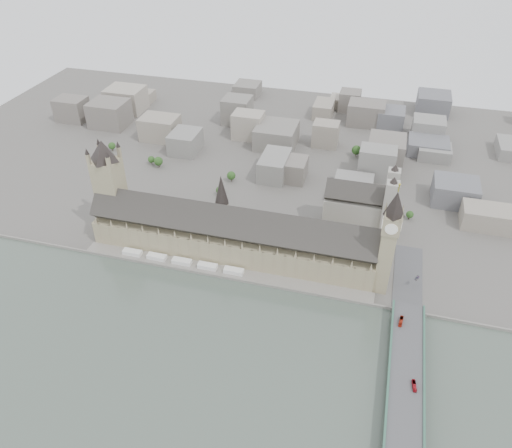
% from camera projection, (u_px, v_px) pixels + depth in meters
% --- Properties ---
extents(ground, '(900.00, 900.00, 0.00)m').
position_uv_depth(ground, '(226.00, 267.00, 457.64)').
color(ground, '#595651').
rests_on(ground, ground).
extents(river_thames, '(600.00, 600.00, 0.00)m').
position_uv_depth(river_thames, '(148.00, 426.00, 328.77)').
color(river_thames, '#3F4A42').
rests_on(river_thames, ground).
extents(embankment_wall, '(600.00, 1.50, 3.00)m').
position_uv_depth(embankment_wall, '(220.00, 277.00, 445.05)').
color(embankment_wall, slate).
rests_on(embankment_wall, ground).
extents(river_terrace, '(270.00, 15.00, 2.00)m').
position_uv_depth(river_terrace, '(223.00, 272.00, 451.20)').
color(river_terrace, slate).
rests_on(river_terrace, ground).
extents(terrace_tents, '(118.00, 7.00, 4.00)m').
position_uv_depth(terrace_tents, '(182.00, 261.00, 458.35)').
color(terrace_tents, white).
rests_on(terrace_tents, river_terrace).
extents(palace_of_westminster, '(265.00, 40.73, 55.44)m').
position_uv_depth(palace_of_westminster, '(231.00, 235.00, 459.70)').
color(palace_of_westminster, '#968C66').
rests_on(palace_of_westminster, ground).
extents(elizabeth_tower, '(17.00, 17.00, 107.50)m').
position_uv_depth(elizabeth_tower, '(389.00, 236.00, 400.39)').
color(elizabeth_tower, '#968C66').
rests_on(elizabeth_tower, ground).
extents(victoria_tower, '(30.00, 30.00, 100.00)m').
position_uv_depth(victoria_tower, '(110.00, 183.00, 471.54)').
color(victoria_tower, '#968C66').
rests_on(victoria_tower, ground).
extents(central_tower, '(13.00, 13.00, 48.00)m').
position_uv_depth(central_tower, '(222.00, 198.00, 446.09)').
color(central_tower, '#837B5A').
rests_on(central_tower, ground).
extents(westminster_bridge, '(25.00, 325.00, 10.25)m').
position_uv_depth(westminster_bridge, '(405.00, 380.00, 351.77)').
color(westminster_bridge, '#474749').
rests_on(westminster_bridge, ground).
extents(bridge_parapets, '(25.00, 235.00, 1.15)m').
position_uv_depth(bridge_parapets, '(405.00, 432.00, 313.67)').
color(bridge_parapets, '#376450').
rests_on(bridge_parapets, westminster_bridge).
extents(westminster_abbey, '(68.00, 36.00, 64.00)m').
position_uv_depth(westminster_abbey, '(361.00, 207.00, 493.49)').
color(westminster_abbey, '#9D998D').
rests_on(westminster_abbey, ground).
extents(city_skyline_inland, '(720.00, 360.00, 38.00)m').
position_uv_depth(city_skyline_inland, '(285.00, 135.00, 637.85)').
color(city_skyline_inland, gray).
rests_on(city_skyline_inland, ground).
extents(park_trees, '(110.00, 30.00, 15.00)m').
position_uv_depth(park_trees, '(234.00, 222.00, 502.24)').
color(park_trees, '#214318').
rests_on(park_trees, ground).
extents(red_bus_north, '(3.66, 11.06, 3.02)m').
position_uv_depth(red_bus_north, '(401.00, 321.00, 388.12)').
color(red_bus_north, red).
rests_on(red_bus_north, westminster_bridge).
extents(red_bus_south, '(3.49, 9.89, 2.70)m').
position_uv_depth(red_bus_south, '(414.00, 386.00, 340.41)').
color(red_bus_south, '#B51621').
rests_on(red_bus_south, westminster_bridge).
extents(car_approach, '(4.45, 6.09, 1.64)m').
position_uv_depth(car_approach, '(417.00, 278.00, 429.50)').
color(car_approach, gray).
rests_on(car_approach, westminster_bridge).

